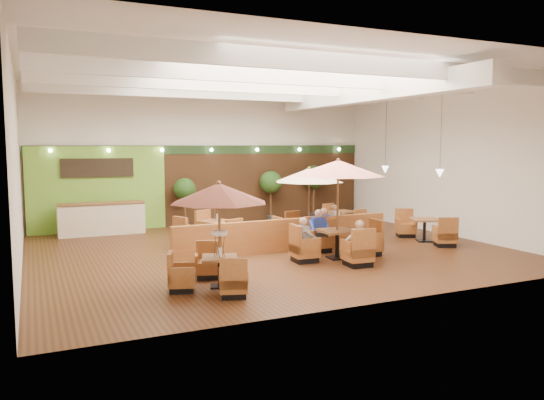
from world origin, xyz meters
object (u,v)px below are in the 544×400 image
booth_divider (286,235)px  diner_4 (333,218)px  table_4 (424,230)px  topiary_1 (271,184)px  diner_1 (319,227)px  diner_3 (323,223)px  table_1 (338,191)px  service_counter (102,219)px  topiary_0 (185,191)px  table_2 (309,191)px  diner_2 (305,235)px  table_5 (343,220)px  topiary_2 (314,179)px  table_3 (210,232)px  diner_0 (358,238)px  table_0 (217,211)px

booth_divider → diner_4: bearing=23.7°
table_4 → topiary_1: (-2.91, 6.15, 1.24)m
table_4 → diner_1: (-4.11, -0.03, 0.40)m
diner_3 → table_1: bearing=-113.3°
service_counter → table_1: (5.64, -7.04, 1.36)m
table_1 → topiary_0: size_ratio=1.46×
table_2 → diner_2: table_2 is taller
service_counter → topiary_0: 3.28m
topiary_0 → diner_2: topiary_0 is taller
table_5 → topiary_2: 2.97m
table_3 → diner_2: table_3 is taller
service_counter → booth_divider: bearing=-48.9°
diner_4 → topiary_0: bearing=36.3°
topiary_2 → diner_4: topiary_2 is taller
table_1 → topiary_1: 7.34m
table_1 → diner_1: bearing=94.3°
service_counter → diner_1: (5.64, -5.98, 0.19)m
table_3 → table_5: size_ratio=1.21×
table_3 → table_2: bearing=-37.2°
diner_0 → table_4: bearing=23.0°
topiary_1 → diner_3: bearing=-97.3°
table_4 → topiary_2: (-0.85, 6.15, 1.38)m
table_3 → table_4: size_ratio=1.03×
service_counter → booth_divider: service_counter is taller
table_3 → topiary_0: topiary_0 is taller
service_counter → diner_0: (5.64, -8.09, 0.18)m
topiary_1 → diner_1: (-1.20, -6.18, -0.84)m
diner_0 → table_3: bearing=117.1°
table_3 → topiary_2: bearing=9.4°
table_3 → table_0: bearing=-129.4°
service_counter → table_5: (8.78, -2.40, -0.25)m
service_counter → diner_4: 8.34m
table_1 → topiary_0: 7.67m
booth_divider → table_4: (4.97, -0.47, -0.12)m
table_4 → diner_4: bearing=175.6°
service_counter → diner_3: diner_3 is taller
service_counter → topiary_2: bearing=1.3°
booth_divider → table_0: (-3.26, -3.06, 1.26)m
table_1 → topiary_2: (3.25, 7.24, -0.18)m
table_5 → topiary_1: topiary_1 is taller
booth_divider → table_1: bearing=-61.9°
diner_4 → table_4: bearing=-123.0°
topiary_2 → diner_1: (-3.25, -6.18, -0.99)m
table_1 → topiary_2: 7.94m
table_0 → booth_divider: bearing=61.4°
booth_divider → table_0: table_0 is taller
table_1 → diner_2: (-1.06, 0.00, -1.18)m
diner_2 → diner_3: same height
diner_4 → table_0: bearing=122.8°
table_2 → table_4: (3.62, -1.51, -1.36)m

